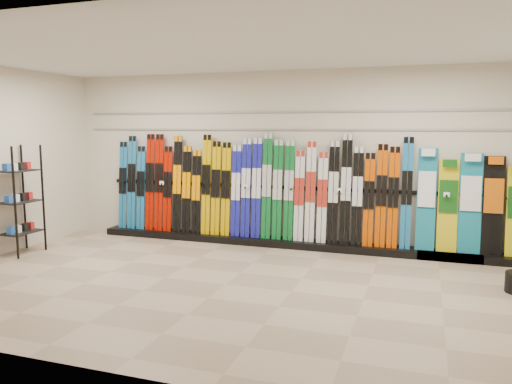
% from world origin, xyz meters
% --- Properties ---
extents(floor, '(8.00, 8.00, 0.00)m').
position_xyz_m(floor, '(0.00, 0.00, 0.00)').
color(floor, gray).
rests_on(floor, ground).
extents(back_wall, '(8.00, 0.00, 8.00)m').
position_xyz_m(back_wall, '(0.00, 2.50, 1.50)').
color(back_wall, beige).
rests_on(back_wall, floor).
extents(ceiling, '(8.00, 8.00, 0.00)m').
position_xyz_m(ceiling, '(0.00, 0.00, 3.00)').
color(ceiling, silver).
rests_on(ceiling, back_wall).
extents(ski_rack_base, '(8.00, 0.40, 0.12)m').
position_xyz_m(ski_rack_base, '(0.22, 2.28, 0.06)').
color(ski_rack_base, black).
rests_on(ski_rack_base, floor).
extents(skis, '(5.38, 0.18, 1.83)m').
position_xyz_m(skis, '(-0.46, 2.31, 0.96)').
color(skis, '#18639B').
rests_on(skis, ski_rack_base).
extents(snowboards, '(1.57, 0.25, 1.60)m').
position_xyz_m(snowboards, '(3.07, 2.35, 0.86)').
color(snowboards, '#14728C').
rests_on(snowboards, ski_rack_base).
extents(accessory_rack, '(0.40, 0.60, 1.75)m').
position_xyz_m(accessory_rack, '(-3.75, 0.44, 0.88)').
color(accessory_rack, black).
rests_on(accessory_rack, floor).
extents(slatwall_rail_0, '(7.60, 0.02, 0.03)m').
position_xyz_m(slatwall_rail_0, '(0.00, 2.48, 2.00)').
color(slatwall_rail_0, gray).
rests_on(slatwall_rail_0, back_wall).
extents(slatwall_rail_1, '(7.60, 0.02, 0.03)m').
position_xyz_m(slatwall_rail_1, '(0.00, 2.48, 2.30)').
color(slatwall_rail_1, gray).
rests_on(slatwall_rail_1, back_wall).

